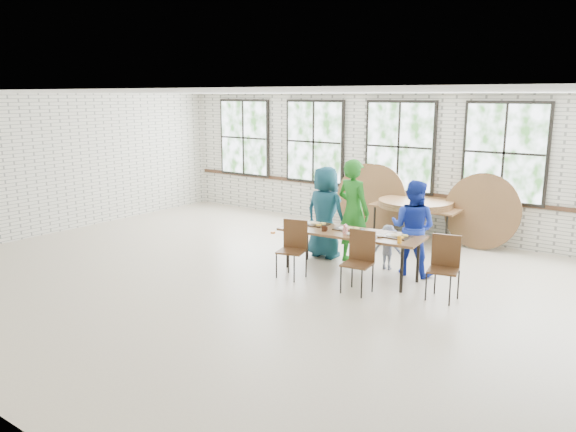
% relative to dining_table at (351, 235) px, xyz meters
% --- Properties ---
extents(room, '(12.00, 12.00, 12.00)m').
position_rel_dining_table_xyz_m(room, '(-0.72, 3.27, 1.14)').
color(room, beige).
rests_on(room, ground).
extents(dining_table, '(2.47, 1.04, 0.74)m').
position_rel_dining_table_xyz_m(dining_table, '(0.00, 0.00, 0.00)').
color(dining_table, brown).
rests_on(dining_table, ground).
extents(chair_near_left, '(0.51, 0.50, 0.95)m').
position_rel_dining_table_xyz_m(chair_near_left, '(-0.72, -0.63, -0.13)').
color(chair_near_left, '#4C2F19').
rests_on(chair_near_left, ground).
extents(chair_near_right, '(0.47, 0.46, 0.95)m').
position_rel_dining_table_xyz_m(chair_near_right, '(0.52, -0.62, -0.13)').
color(chair_near_right, '#4C2F19').
rests_on(chair_near_right, ground).
extents(chair_spare, '(0.50, 0.49, 0.95)m').
position_rel_dining_table_xyz_m(chair_spare, '(1.68, -0.14, -0.13)').
color(chair_spare, '#4C2F19').
rests_on(chair_spare, ground).
extents(adult_teal, '(0.85, 0.58, 1.70)m').
position_rel_dining_table_xyz_m(adult_teal, '(-0.92, 0.65, 0.16)').
color(adult_teal, navy).
rests_on(adult_teal, ground).
extents(adult_green, '(0.76, 0.58, 1.88)m').
position_rel_dining_table_xyz_m(adult_green, '(-0.33, 0.65, 0.25)').
color(adult_green, '#1E721E').
rests_on(adult_green, ground).
extents(toddler, '(0.55, 0.38, 0.78)m').
position_rel_dining_table_xyz_m(toddler, '(0.37, 0.65, -0.30)').
color(toddler, '#121F3A').
rests_on(toddler, ground).
extents(adult_blue, '(0.80, 0.64, 1.60)m').
position_rel_dining_table_xyz_m(adult_blue, '(0.82, 0.65, 0.11)').
color(adult_blue, '#1830AB').
rests_on(adult_blue, ground).
extents(storage_table, '(1.81, 0.77, 0.74)m').
position_rel_dining_table_xyz_m(storage_table, '(-0.04, 2.68, -0.00)').
color(storage_table, brown).
rests_on(storage_table, ground).
extents(tabletop_clutter, '(1.98, 0.58, 0.11)m').
position_rel_dining_table_xyz_m(tabletop_clutter, '(0.12, -0.02, 0.08)').
color(tabletop_clutter, black).
rests_on(tabletop_clutter, dining_table).
extents(round_tops_stacked, '(1.50, 1.50, 0.13)m').
position_rel_dining_table_xyz_m(round_tops_stacked, '(-0.04, 2.68, 0.12)').
color(round_tops_stacked, brown).
rests_on(round_tops_stacked, storage_table).
extents(round_tops_leaning, '(4.10, 0.46, 1.49)m').
position_rel_dining_table_xyz_m(round_tops_leaning, '(-0.44, 3.01, 0.05)').
color(round_tops_leaning, brown).
rests_on(round_tops_leaning, ground).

